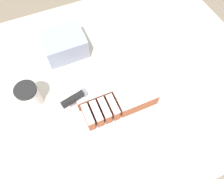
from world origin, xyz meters
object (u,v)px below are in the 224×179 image
at_px(knife, 82,94).
at_px(storage_box, 65,44).
at_px(cake, 113,88).
at_px(coffee_cup, 29,96).
at_px(cake_board, 112,94).

height_order(knife, storage_box, storage_box).
distance_m(cake, coffee_cup, 0.34).
xyz_separation_m(cake, storage_box, (-0.12, 0.31, 0.01)).
bearing_deg(cake, knife, 179.27).
xyz_separation_m(cake_board, cake, (0.01, 0.00, 0.04)).
xyz_separation_m(cake_board, knife, (-0.12, 0.01, 0.08)).
distance_m(knife, storage_box, 0.31).
bearing_deg(coffee_cup, cake_board, -16.58).
bearing_deg(coffee_cup, storage_box, 45.15).
xyz_separation_m(cake_board, coffee_cup, (-0.32, 0.10, 0.05)).
height_order(knife, coffee_cup, coffee_cup).
distance_m(cake_board, storage_box, 0.33).
bearing_deg(knife, cake, -13.50).
distance_m(cake_board, coffee_cup, 0.34).
height_order(coffee_cup, storage_box, coffee_cup).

